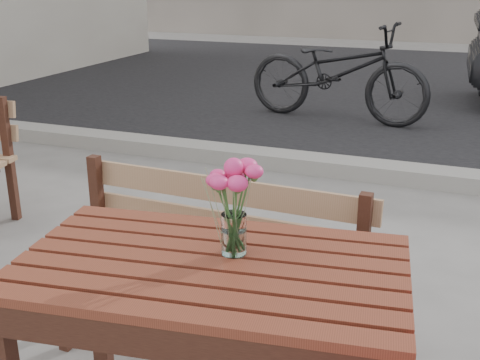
# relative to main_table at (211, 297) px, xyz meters

# --- Properties ---
(street) EXTENTS (30.00, 8.12, 0.12)m
(street) POSITION_rel_main_table_xyz_m (-0.21, 5.01, -0.55)
(street) COLOR black
(street) RESTS_ON ground
(main_table) EXTENTS (1.20, 0.80, 0.69)m
(main_table) POSITION_rel_main_table_xyz_m (0.00, 0.00, 0.00)
(main_table) COLOR maroon
(main_table) RESTS_ON ground
(main_bench) EXTENTS (1.26, 0.41, 0.77)m
(main_bench) POSITION_rel_main_table_xyz_m (-0.22, 0.50, -0.11)
(main_bench) COLOR #9F7752
(main_bench) RESTS_ON ground
(main_vase) EXTENTS (0.16, 0.16, 0.29)m
(main_vase) POSITION_rel_main_table_xyz_m (0.04, 0.08, 0.30)
(main_vase) COLOR white
(main_vase) RESTS_ON main_table
(bicycle) EXTENTS (1.99, 0.93, 1.01)m
(bicycle) POSITION_rel_main_table_xyz_m (-0.64, 4.70, -0.07)
(bicycle) COLOR black
(bicycle) RESTS_ON ground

